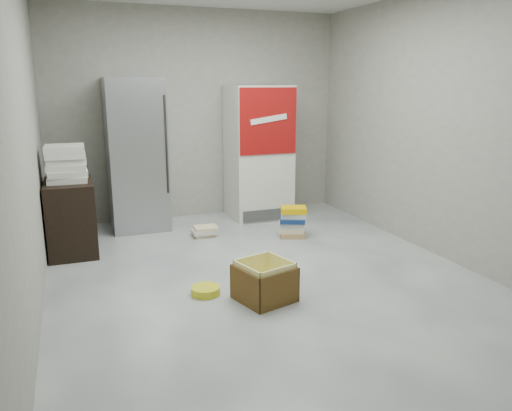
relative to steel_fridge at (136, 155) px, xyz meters
The scene contains 10 objects.
ground 2.50m from the steel_fridge, 67.10° to the right, with size 5.00×5.00×0.00m, color silver.
room_shell 2.46m from the steel_fridge, 67.10° to the right, with size 4.04×5.04×2.82m.
steel_fridge is the anchor object (origin of this frame).
coke_cooler 1.65m from the steel_fridge, ahead, with size 0.80×0.73×1.80m.
wood_shelf 1.23m from the steel_fridge, 138.69° to the right, with size 0.50×0.80×0.80m, color black.
supply_box_stack 1.11m from the steel_fridge, 138.47° to the right, with size 0.42×0.44×0.39m.
phonebook_stack_main 2.14m from the steel_fridge, 32.37° to the right, with size 0.39×0.36×0.37m.
phonebook_stack_side 1.31m from the steel_fridge, 44.90° to the right, with size 0.31×0.26×0.13m.
cardboard_box 2.86m from the steel_fridge, 75.25° to the right, with size 0.53×0.53×0.35m.
bucket_lid 2.55m from the steel_fridge, 84.01° to the right, with size 0.26×0.26×0.07m, color yellow.
Camera 1 is at (-1.67, -4.26, 1.83)m, focal length 35.00 mm.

